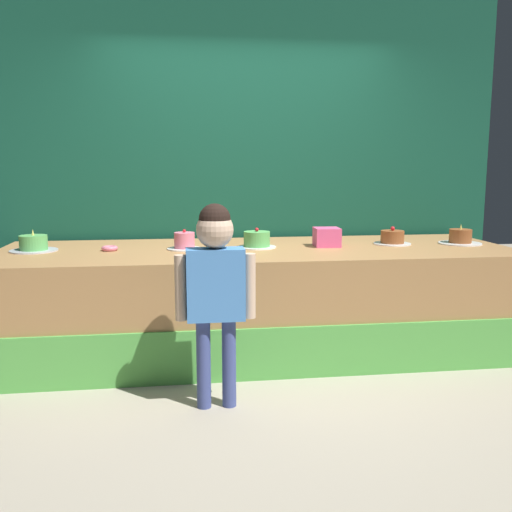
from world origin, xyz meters
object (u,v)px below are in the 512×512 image
child_figure (215,278)px  pink_box (327,237)px  cake_right (392,238)px  cake_left (184,242)px  cake_far_left (34,244)px  cake_center (257,240)px  cake_far_right (460,238)px  donut (110,248)px

child_figure → pink_box: (0.94, 1.06, 0.09)m
child_figure → cake_right: child_figure is taller
child_figure → cake_left: 1.06m
cake_far_left → cake_center: size_ratio=1.16×
cake_far_right → cake_right: bearing=174.6°
cake_far_left → pink_box: bearing=-1.2°
child_figure → cake_center: bearing=69.9°
child_figure → pink_box: bearing=48.4°
cake_far_left → cake_left: cake_far_left is taller
cake_center → cake_far_right: 1.65m
cake_left → cake_right: 1.65m
pink_box → cake_far_right: cake_far_right is taller
cake_far_left → cake_right: 2.76m
child_figure → pink_box: child_figure is taller
pink_box → child_figure: bearing=-131.6°
donut → cake_far_left: bearing=174.5°
donut → cake_left: bearing=-0.9°
donut → cake_far_left: (-0.55, 0.05, 0.03)m
pink_box → cake_left: size_ratio=0.74×
cake_right → cake_far_right: 0.55m
donut → cake_far_right: size_ratio=0.36×
cake_right → pink_box: bearing=-175.6°
cake_far_right → child_figure: bearing=-152.8°
donut → cake_center: cake_center is taller
child_figure → cake_right: 1.85m
cake_left → child_figure: bearing=-81.1°
child_figure → donut: bearing=124.2°
cake_far_left → cake_left: (1.10, -0.06, 0.01)m
donut → cake_right: 2.21m
cake_center → cake_far_right: bearing=-0.4°
cake_far_left → cake_left: bearing=-3.2°
cake_far_left → child_figure: bearing=-41.1°
cake_center → cake_far_left: bearing=178.4°
cake_left → cake_center: cake_center is taller
cake_center → donut: bearing=-179.6°
child_figure → cake_center: (0.39, 1.06, 0.08)m
cake_center → cake_right: (1.10, 0.04, -0.01)m
child_figure → donut: size_ratio=10.04×
pink_box → cake_far_right: (1.10, -0.01, -0.02)m
cake_far_left → cake_center: bearing=-1.6°
cake_far_left → cake_right: cake_far_left is taller
pink_box → cake_far_left: bearing=178.8°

